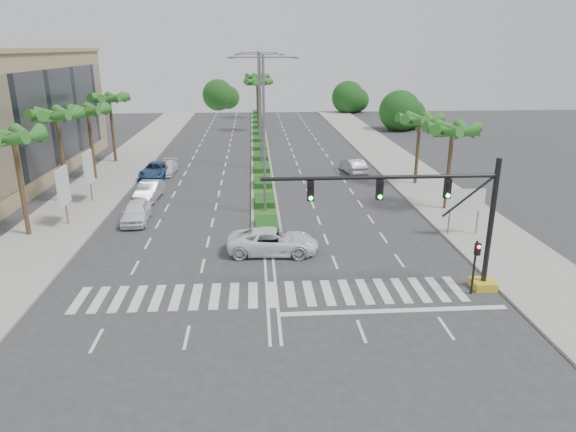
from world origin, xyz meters
name	(u,v)px	position (x,y,z in m)	size (l,w,h in m)	color
ground	(272,294)	(0.00, 0.00, 0.00)	(160.00, 160.00, 0.00)	#333335
footpath_right	(429,189)	(15.20, 20.00, 0.07)	(6.00, 120.00, 0.15)	gray
footpath_left	(91,195)	(-15.20, 20.00, 0.07)	(6.00, 120.00, 0.15)	gray
median	(260,143)	(0.00, 45.00, 0.10)	(2.20, 75.00, 0.20)	gray
median_grass	(260,142)	(0.00, 45.00, 0.22)	(1.80, 75.00, 0.04)	#204F1B
signal_gantry	(449,229)	(9.27, 0.00, 3.46)	(12.60, 1.20, 7.20)	gold
pedestrian_signal	(476,259)	(10.60, -0.68, 2.04)	(0.28, 0.36, 3.00)	black
direction_sign	(465,202)	(13.50, 7.99, 2.45)	(2.70, 0.11, 3.40)	slate
billboard_near	(63,187)	(-14.50, 12.00, 2.96)	(0.18, 2.10, 4.35)	slate
billboard_far	(88,168)	(-14.50, 18.00, 2.96)	(0.18, 2.10, 4.35)	slate
palm_left_near	(13,140)	(-16.50, 10.00, 6.69)	(4.57, 4.68, 7.55)	brown
palm_left_mid	(57,118)	(-16.50, 18.00, 7.08)	(4.57, 4.68, 7.95)	brown
palm_left_far	(88,113)	(-16.50, 26.00, 6.50)	(4.57, 4.68, 7.35)	brown
palm_left_end	(109,101)	(-16.50, 34.00, 6.88)	(4.57, 4.68, 7.75)	brown
palm_right_near	(452,133)	(14.50, 14.00, 6.20)	(4.57, 4.68, 7.05)	brown
palm_right_far	(420,122)	(14.50, 22.00, 5.91)	(4.57, 4.68, 6.75)	brown
palm_median_a	(258,84)	(0.00, 55.00, 7.17)	(4.57, 4.68, 8.05)	brown
palm_median_b	(257,78)	(0.00, 70.00, 7.17)	(4.57, 4.68, 8.05)	brown
streetlight_near	(264,127)	(0.00, 14.00, 6.81)	(5.10, 0.25, 12.00)	slate
streetlight_mid	(261,104)	(0.00, 30.00, 6.81)	(5.10, 0.25, 12.00)	slate
streetlight_far	(259,92)	(0.00, 46.00, 6.81)	(5.10, 0.25, 12.00)	slate
car_parked_a	(136,212)	(-9.67, 12.56, 0.78)	(1.85, 4.60, 1.57)	white
car_parked_b	(150,191)	(-9.81, 18.63, 0.77)	(1.63, 4.67, 1.54)	silver
car_parked_c	(156,170)	(-10.70, 26.61, 0.74)	(2.45, 5.31, 1.48)	navy
car_parked_d	(167,168)	(-9.79, 27.96, 0.64)	(1.78, 4.38, 1.27)	white
car_crossing	(273,241)	(0.29, 5.76, 0.80)	(2.65, 5.75, 1.60)	white
car_right	(353,166)	(9.44, 26.87, 0.78)	(1.65, 4.73, 1.56)	#A3A2A7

